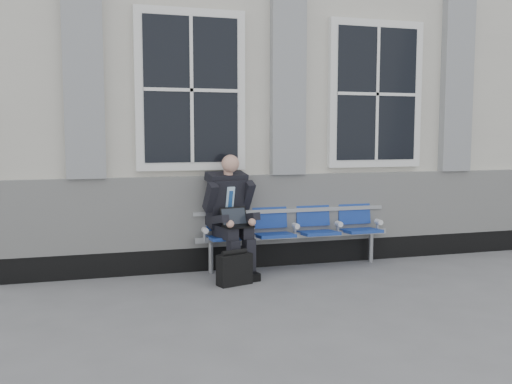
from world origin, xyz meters
name	(u,v)px	position (x,y,z in m)	size (l,w,h in m)	color
ground	(406,288)	(0.00, 0.00, 0.00)	(70.00, 70.00, 0.00)	slate
station_building	(297,104)	(-0.02, 3.47, 2.22)	(14.40, 4.40, 4.49)	beige
bench	(294,225)	(-0.85, 1.32, 0.55)	(2.60, 0.47, 0.91)	#9EA0A3
businessman	(230,211)	(-1.73, 1.19, 0.79)	(0.64, 0.86, 1.47)	black
briefcase	(234,269)	(-1.80, 0.69, 0.19)	(0.43, 0.27, 0.41)	black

